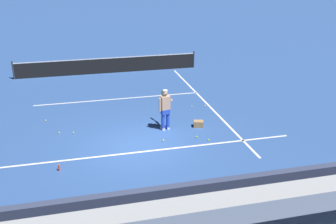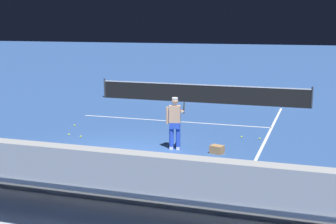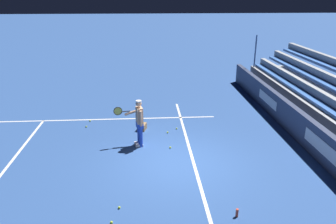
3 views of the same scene
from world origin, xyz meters
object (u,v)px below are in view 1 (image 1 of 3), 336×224
object	(u,v)px
tennis_ball_on_baseline	(209,140)
ball_box_cardboard	(198,124)
tennis_ball_stray_back	(73,133)
tennis_net	(108,65)
tennis_ball_far_right	(59,133)
tennis_ball_far_left	(46,121)
water_bottle	(59,168)
tennis_ball_by_box	(197,137)
tennis_ball_toward_net	(205,106)
tennis_ball_near_player	(163,140)
tennis_ball_midcourt	(192,106)
tennis_player	(165,109)

from	to	relation	value
tennis_ball_on_baseline	ball_box_cardboard	bearing A→B (deg)	88.27
tennis_ball_stray_back	tennis_net	distance (m)	8.97
tennis_ball_on_baseline	tennis_ball_far_right	bearing A→B (deg)	159.59
tennis_ball_far_left	water_bottle	world-z (taller)	water_bottle
tennis_ball_far_right	tennis_ball_far_left	size ratio (longest dim) A/B	1.00
tennis_ball_stray_back	tennis_net	xyz separation A→B (m)	(2.30, 8.66, 0.46)
tennis_ball_by_box	tennis_ball_stray_back	bearing A→B (deg)	161.68
tennis_ball_on_baseline	tennis_ball_by_box	xyz separation A→B (m)	(-0.37, 0.40, 0.00)
tennis_ball_on_baseline	tennis_ball_by_box	bearing A→B (deg)	132.74
ball_box_cardboard	tennis_ball_toward_net	bearing A→B (deg)	64.81
ball_box_cardboard	tennis_ball_stray_back	xyz separation A→B (m)	(-5.14, 0.55, -0.10)
tennis_ball_on_baseline	tennis_ball_near_player	bearing A→B (deg)	167.16
water_bottle	tennis_ball_far_left	bearing A→B (deg)	97.80
tennis_net	tennis_ball_far_right	bearing A→B (deg)	-108.62
tennis_ball_near_player	water_bottle	size ratio (longest dim) A/B	0.30
tennis_ball_far_right	tennis_ball_far_left	bearing A→B (deg)	111.58
tennis_ball_by_box	tennis_ball_midcourt	size ratio (longest dim) A/B	1.00
tennis_ball_near_player	tennis_net	distance (m)	10.30
tennis_ball_stray_back	tennis_ball_midcourt	size ratio (longest dim) A/B	1.00
tennis_ball_toward_net	tennis_ball_on_baseline	distance (m)	3.83
tennis_ball_toward_net	tennis_ball_by_box	world-z (taller)	same
tennis_ball_toward_net	tennis_ball_midcourt	xyz separation A→B (m)	(-0.65, 0.05, 0.00)
tennis_ball_far_right	water_bottle	xyz separation A→B (m)	(0.05, -3.09, 0.08)
tennis_player	tennis_ball_far_left	xyz separation A→B (m)	(-4.87, 2.07, -0.86)
tennis_player	tennis_ball_by_box	xyz separation A→B (m)	(1.01, -1.10, -0.86)
tennis_ball_far_right	tennis_net	size ratio (longest dim) A/B	0.01
tennis_player	tennis_ball_toward_net	xyz separation A→B (m)	(2.48, 2.17, -0.86)
tennis_ball_far_right	tennis_net	bearing A→B (deg)	71.38
tennis_ball_far_left	tennis_net	size ratio (longest dim) A/B	0.01
tennis_ball_stray_back	tennis_ball_far_left	distance (m)	1.97
tennis_ball_stray_back	tennis_ball_far_left	world-z (taller)	same
tennis_ball_on_baseline	water_bottle	world-z (taller)	water_bottle
tennis_ball_on_baseline	tennis_ball_stray_back	bearing A→B (deg)	158.95
tennis_ball_on_baseline	tennis_ball_midcourt	size ratio (longest dim) A/B	1.00
tennis_player	ball_box_cardboard	world-z (taller)	tennis_player
tennis_ball_on_baseline	tennis_ball_by_box	distance (m)	0.54
tennis_ball_far_left	tennis_player	bearing A→B (deg)	-23.04
tennis_ball_far_right	tennis_ball_by_box	bearing A→B (deg)	-17.90
tennis_ball_stray_back	water_bottle	bearing A→B (deg)	-100.04
tennis_ball_near_player	tennis_net	size ratio (longest dim) A/B	0.01
ball_box_cardboard	water_bottle	size ratio (longest dim) A/B	1.82
tennis_player	tennis_ball_stray_back	xyz separation A→B (m)	(-3.72, 0.47, -0.86)
tennis_ball_on_baseline	tennis_player	bearing A→B (deg)	132.67
ball_box_cardboard	tennis_ball_midcourt	distance (m)	2.35
tennis_ball_far_left	tennis_ball_midcourt	world-z (taller)	same
tennis_ball_midcourt	tennis_ball_far_right	bearing A→B (deg)	-165.27
tennis_ball_near_player	ball_box_cardboard	bearing A→B (deg)	30.02
tennis_net	ball_box_cardboard	bearing A→B (deg)	-72.87
tennis_ball_by_box	water_bottle	xyz separation A→B (m)	(-5.25, -1.38, 0.08)
tennis_ball_stray_back	tennis_ball_by_box	size ratio (longest dim) A/B	1.00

